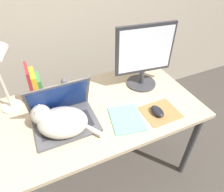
{
  "coord_description": "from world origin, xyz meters",
  "views": [
    {
      "loc": [
        -0.33,
        -0.54,
        1.61
      ],
      "look_at": [
        0.06,
        0.33,
        0.81
      ],
      "focal_mm": 32.0,
      "sensor_mm": 36.0,
      "label": 1
    }
  ],
  "objects_px": {
    "computer_mouse": "(157,111)",
    "laptop": "(64,116)",
    "external_monitor": "(144,56)",
    "desk_lamp": "(2,68)",
    "webcam": "(64,82)",
    "cat": "(59,121)",
    "book_row": "(35,86)",
    "notepad": "(126,119)"
  },
  "relations": [
    {
      "from": "cat",
      "to": "webcam",
      "type": "xyz_separation_m",
      "value": [
        0.12,
        0.39,
        -0.02
      ]
    },
    {
      "from": "cat",
      "to": "laptop",
      "type": "bearing_deg",
      "value": 51.8
    },
    {
      "from": "webcam",
      "to": "external_monitor",
      "type": "bearing_deg",
      "value": -20.44
    },
    {
      "from": "laptop",
      "to": "computer_mouse",
      "type": "bearing_deg",
      "value": -17.26
    },
    {
      "from": "external_monitor",
      "to": "webcam",
      "type": "bearing_deg",
      "value": 159.56
    },
    {
      "from": "cat",
      "to": "notepad",
      "type": "distance_m",
      "value": 0.4
    },
    {
      "from": "computer_mouse",
      "to": "desk_lamp",
      "type": "distance_m",
      "value": 0.94
    },
    {
      "from": "computer_mouse",
      "to": "webcam",
      "type": "relative_size",
      "value": 1.41
    },
    {
      "from": "webcam",
      "to": "laptop",
      "type": "bearing_deg",
      "value": -104.29
    },
    {
      "from": "laptop",
      "to": "external_monitor",
      "type": "relative_size",
      "value": 0.8
    },
    {
      "from": "cat",
      "to": "book_row",
      "type": "relative_size",
      "value": 1.4
    },
    {
      "from": "book_row",
      "to": "desk_lamp",
      "type": "bearing_deg",
      "value": -162.46
    },
    {
      "from": "external_monitor",
      "to": "computer_mouse",
      "type": "xyz_separation_m",
      "value": [
        -0.07,
        -0.32,
        -0.22
      ]
    },
    {
      "from": "external_monitor",
      "to": "desk_lamp",
      "type": "distance_m",
      "value": 0.88
    },
    {
      "from": "book_row",
      "to": "external_monitor",
      "type": "bearing_deg",
      "value": -10.53
    },
    {
      "from": "external_monitor",
      "to": "laptop",
      "type": "bearing_deg",
      "value": -166.53
    },
    {
      "from": "cat",
      "to": "webcam",
      "type": "bearing_deg",
      "value": 72.56
    },
    {
      "from": "book_row",
      "to": "desk_lamp",
      "type": "height_order",
      "value": "desk_lamp"
    },
    {
      "from": "laptop",
      "to": "computer_mouse",
      "type": "xyz_separation_m",
      "value": [
        0.55,
        -0.17,
        -0.03
      ]
    },
    {
      "from": "laptop",
      "to": "computer_mouse",
      "type": "relative_size",
      "value": 3.42
    },
    {
      "from": "computer_mouse",
      "to": "webcam",
      "type": "distance_m",
      "value": 0.69
    },
    {
      "from": "desk_lamp",
      "to": "notepad",
      "type": "bearing_deg",
      "value": -32.17
    },
    {
      "from": "cat",
      "to": "desk_lamp",
      "type": "distance_m",
      "value": 0.43
    },
    {
      "from": "laptop",
      "to": "webcam",
      "type": "distance_m",
      "value": 0.36
    },
    {
      "from": "computer_mouse",
      "to": "desk_lamp",
      "type": "relative_size",
      "value": 0.23
    },
    {
      "from": "computer_mouse",
      "to": "notepad",
      "type": "bearing_deg",
      "value": 168.87
    },
    {
      "from": "external_monitor",
      "to": "book_row",
      "type": "distance_m",
      "value": 0.76
    },
    {
      "from": "notepad",
      "to": "webcam",
      "type": "bearing_deg",
      "value": 118.57
    },
    {
      "from": "external_monitor",
      "to": "book_row",
      "type": "xyz_separation_m",
      "value": [
        -0.73,
        0.14,
        -0.13
      ]
    },
    {
      "from": "external_monitor",
      "to": "desk_lamp",
      "type": "height_order",
      "value": "desk_lamp"
    },
    {
      "from": "book_row",
      "to": "notepad",
      "type": "distance_m",
      "value": 0.63
    },
    {
      "from": "external_monitor",
      "to": "webcam",
      "type": "relative_size",
      "value": 5.99
    },
    {
      "from": "cat",
      "to": "computer_mouse",
      "type": "xyz_separation_m",
      "value": [
        0.58,
        -0.13,
        -0.05
      ]
    },
    {
      "from": "cat",
      "to": "desk_lamp",
      "type": "xyz_separation_m",
      "value": [
        -0.21,
        0.29,
        0.24
      ]
    },
    {
      "from": "book_row",
      "to": "cat",
      "type": "bearing_deg",
      "value": -76.92
    },
    {
      "from": "notepad",
      "to": "webcam",
      "type": "xyz_separation_m",
      "value": [
        -0.26,
        0.48,
        0.04
      ]
    },
    {
      "from": "notepad",
      "to": "book_row",
      "type": "bearing_deg",
      "value": 137.85
    },
    {
      "from": "cat",
      "to": "desk_lamp",
      "type": "bearing_deg",
      "value": 126.34
    },
    {
      "from": "computer_mouse",
      "to": "laptop",
      "type": "bearing_deg",
      "value": 162.74
    },
    {
      "from": "external_monitor",
      "to": "computer_mouse",
      "type": "bearing_deg",
      "value": -103.11
    },
    {
      "from": "external_monitor",
      "to": "book_row",
      "type": "relative_size",
      "value": 1.75
    },
    {
      "from": "desk_lamp",
      "to": "computer_mouse",
      "type": "bearing_deg",
      "value": -27.51
    }
  ]
}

